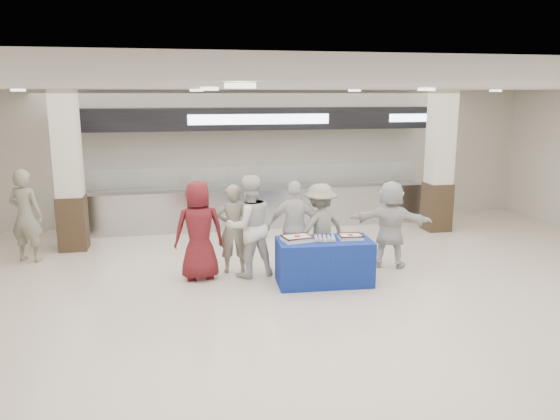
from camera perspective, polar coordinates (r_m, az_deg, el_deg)
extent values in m
plane|color=beige|center=(8.08, 4.07, -10.61)|extent=(14.00, 14.00, 0.00)
cube|color=#B3B5BB|center=(13.01, -2.32, 0.25)|extent=(8.00, 0.80, 0.90)
cube|color=#B3B5BB|center=(12.93, -2.34, 2.29)|extent=(8.00, 0.85, 0.04)
cube|color=white|center=(12.58, -2.13, 3.55)|extent=(7.60, 0.02, 0.50)
cube|color=black|center=(12.75, -2.40, 9.53)|extent=(8.40, 0.70, 0.50)
cube|color=white|center=(12.40, -2.13, 9.46)|extent=(3.20, 0.03, 0.22)
cube|color=white|center=(13.55, 14.14, 9.33)|extent=(1.40, 0.03, 0.18)
cube|color=#332517|center=(11.82, -20.83, -1.26)|extent=(0.55, 0.55, 1.10)
cube|color=silver|center=(11.58, -21.42, 6.47)|extent=(0.50, 0.50, 2.10)
cube|color=#332517|center=(13.13, 16.06, 0.34)|extent=(0.55, 0.55, 1.10)
cube|color=silver|center=(12.92, 16.47, 7.31)|extent=(0.50, 0.50, 2.10)
cube|color=navy|center=(9.14, 4.62, -5.41)|extent=(1.59, 0.87, 0.75)
cube|color=white|center=(8.94, 1.81, -3.02)|extent=(0.52, 0.44, 0.07)
cube|color=#411F12|center=(8.93, 1.81, -2.71)|extent=(0.52, 0.44, 0.02)
cylinder|color=#AB1819|center=(8.93, 1.81, -2.76)|extent=(0.12, 0.12, 0.01)
cube|color=white|center=(9.15, 7.38, -2.81)|extent=(0.41, 0.33, 0.06)
cube|color=#411F12|center=(9.14, 7.39, -2.55)|extent=(0.41, 0.33, 0.02)
cylinder|color=#AB1819|center=(9.14, 7.38, -2.60)|extent=(0.09, 0.09, 0.01)
cube|color=#B4B3B8|center=(9.00, 4.69, -3.15)|extent=(0.40, 0.33, 0.01)
imported|color=maroon|center=(9.30, -8.47, -2.12)|extent=(0.88, 0.61, 1.71)
imported|color=gray|center=(9.61, -4.89, -1.96)|extent=(0.61, 0.43, 1.58)
imported|color=silver|center=(9.36, -3.26, -1.71)|extent=(1.00, 0.86, 1.77)
imported|color=silver|center=(9.53, 1.62, -1.85)|extent=(1.04, 0.65, 1.64)
imported|color=gray|center=(9.64, 4.20, -1.89)|extent=(1.16, 0.89, 1.58)
imported|color=silver|center=(10.08, 11.46, -1.44)|extent=(1.55, 1.04, 1.60)
imported|color=gray|center=(11.24, -25.02, -0.53)|extent=(0.75, 0.63, 1.76)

